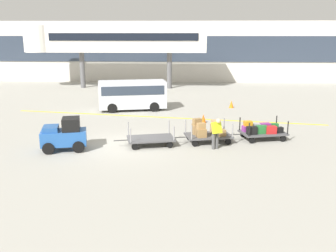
{
  "coord_description": "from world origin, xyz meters",
  "views": [
    {
      "loc": [
        3.02,
        -18.21,
        5.55
      ],
      "look_at": [
        2.18,
        -0.47,
        1.14
      ],
      "focal_mm": 40.6,
      "sensor_mm": 36.0,
      "label": 1
    }
  ],
  "objects_px": {
    "safety_cone_near": "(231,104)",
    "baggage_tug": "(64,135)",
    "safety_cone_far": "(203,119)",
    "shuttle_van": "(132,93)",
    "baggage_cart_lead": "(151,139)",
    "baggage_cart_tail": "(262,130)",
    "baggage_cart_middle": "(207,132)",
    "baggage_handler": "(216,132)"
  },
  "relations": [
    {
      "from": "safety_cone_near",
      "to": "baggage_tug",
      "type": "bearing_deg",
      "value": -130.07
    },
    {
      "from": "safety_cone_near",
      "to": "safety_cone_far",
      "type": "xyz_separation_m",
      "value": [
        -2.31,
        -5.01,
        0.0
      ]
    },
    {
      "from": "shuttle_van",
      "to": "safety_cone_far",
      "type": "relative_size",
      "value": 9.26
    },
    {
      "from": "baggage_cart_lead",
      "to": "baggage_cart_tail",
      "type": "distance_m",
      "value": 5.94
    },
    {
      "from": "baggage_tug",
      "to": "baggage_cart_tail",
      "type": "relative_size",
      "value": 0.74
    },
    {
      "from": "baggage_cart_middle",
      "to": "baggage_handler",
      "type": "distance_m",
      "value": 1.3
    },
    {
      "from": "baggage_cart_lead",
      "to": "baggage_handler",
      "type": "bearing_deg",
      "value": -8.56
    },
    {
      "from": "baggage_cart_middle",
      "to": "safety_cone_far",
      "type": "xyz_separation_m",
      "value": [
        0.0,
        4.25,
        -0.29
      ]
    },
    {
      "from": "baggage_tug",
      "to": "safety_cone_near",
      "type": "relative_size",
      "value": 4.18
    },
    {
      "from": "baggage_cart_middle",
      "to": "safety_cone_far",
      "type": "bearing_deg",
      "value": 89.98
    },
    {
      "from": "baggage_cart_middle",
      "to": "shuttle_van",
      "type": "xyz_separation_m",
      "value": [
        -5.0,
        8.18,
        0.67
      ]
    },
    {
      "from": "baggage_cart_middle",
      "to": "baggage_cart_tail",
      "type": "height_order",
      "value": "baggage_cart_middle"
    },
    {
      "from": "safety_cone_far",
      "to": "baggage_cart_tail",
      "type": "bearing_deg",
      "value": -50.79
    },
    {
      "from": "baggage_tug",
      "to": "safety_cone_far",
      "type": "bearing_deg",
      "value": 40.72
    },
    {
      "from": "shuttle_van",
      "to": "baggage_tug",
      "type": "bearing_deg",
      "value": -100.91
    },
    {
      "from": "baggage_handler",
      "to": "safety_cone_far",
      "type": "xyz_separation_m",
      "value": [
        -0.37,
        5.46,
        -0.59
      ]
    },
    {
      "from": "baggage_handler",
      "to": "safety_cone_near",
      "type": "bearing_deg",
      "value": 79.51
    },
    {
      "from": "baggage_cart_lead",
      "to": "safety_cone_near",
      "type": "height_order",
      "value": "baggage_cart_lead"
    },
    {
      "from": "safety_cone_near",
      "to": "safety_cone_far",
      "type": "relative_size",
      "value": 1.0
    },
    {
      "from": "baggage_cart_tail",
      "to": "safety_cone_near",
      "type": "bearing_deg",
      "value": 94.05
    },
    {
      "from": "baggage_tug",
      "to": "safety_cone_near",
      "type": "distance_m",
      "value": 14.32
    },
    {
      "from": "baggage_cart_middle",
      "to": "baggage_cart_tail",
      "type": "bearing_deg",
      "value": 12.98
    },
    {
      "from": "baggage_cart_lead",
      "to": "baggage_cart_tail",
      "type": "bearing_deg",
      "value": 13.59
    },
    {
      "from": "baggage_tug",
      "to": "shuttle_van",
      "type": "height_order",
      "value": "shuttle_van"
    },
    {
      "from": "baggage_cart_middle",
      "to": "baggage_cart_tail",
      "type": "distance_m",
      "value": 3.0
    },
    {
      "from": "baggage_handler",
      "to": "baggage_tug",
      "type": "bearing_deg",
      "value": -176.24
    },
    {
      "from": "baggage_tug",
      "to": "safety_cone_near",
      "type": "height_order",
      "value": "baggage_tug"
    },
    {
      "from": "safety_cone_far",
      "to": "shuttle_van",
      "type": "bearing_deg",
      "value": 141.85
    },
    {
      "from": "baggage_cart_lead",
      "to": "safety_cone_near",
      "type": "distance_m",
      "value": 11.25
    },
    {
      "from": "safety_cone_near",
      "to": "baggage_cart_lead",
      "type": "bearing_deg",
      "value": -117.36
    },
    {
      "from": "baggage_cart_lead",
      "to": "safety_cone_far",
      "type": "bearing_deg",
      "value": 60.14
    },
    {
      "from": "baggage_handler",
      "to": "safety_cone_far",
      "type": "bearing_deg",
      "value": 93.9
    },
    {
      "from": "baggage_cart_lead",
      "to": "baggage_handler",
      "type": "height_order",
      "value": "baggage_handler"
    },
    {
      "from": "baggage_cart_lead",
      "to": "shuttle_van",
      "type": "bearing_deg",
      "value": 103.53
    },
    {
      "from": "baggage_cart_tail",
      "to": "baggage_handler",
      "type": "relative_size",
      "value": 1.98
    },
    {
      "from": "shuttle_van",
      "to": "safety_cone_near",
      "type": "distance_m",
      "value": 7.45
    },
    {
      "from": "baggage_tug",
      "to": "baggage_cart_middle",
      "type": "bearing_deg",
      "value": 13.73
    },
    {
      "from": "shuttle_van",
      "to": "safety_cone_far",
      "type": "bearing_deg",
      "value": -38.15
    },
    {
      "from": "baggage_tug",
      "to": "baggage_cart_lead",
      "type": "bearing_deg",
      "value": 13.4
    },
    {
      "from": "baggage_cart_middle",
      "to": "baggage_handler",
      "type": "relative_size",
      "value": 1.98
    },
    {
      "from": "baggage_handler",
      "to": "safety_cone_near",
      "type": "height_order",
      "value": "baggage_handler"
    },
    {
      "from": "baggage_cart_middle",
      "to": "shuttle_van",
      "type": "distance_m",
      "value": 9.61
    }
  ]
}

